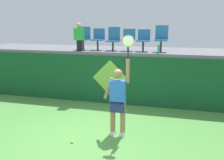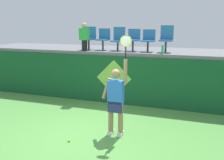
% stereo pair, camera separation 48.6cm
% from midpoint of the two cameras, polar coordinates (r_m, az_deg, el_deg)
% --- Properties ---
extents(ground_plane, '(40.00, 40.00, 0.00)m').
position_cam_midpoint_polar(ground_plane, '(6.57, -7.31, -12.57)').
color(ground_plane, '#519342').
extents(court_back_wall, '(12.28, 0.20, 1.69)m').
position_cam_midpoint_polar(court_back_wall, '(8.81, -0.59, -0.03)').
color(court_back_wall, '#144C28').
rests_on(court_back_wall, ground_plane).
extents(spectator_platform, '(12.28, 2.45, 0.12)m').
position_cam_midpoint_polar(spectator_platform, '(9.78, 1.26, 6.64)').
color(spectator_platform, slate).
rests_on(spectator_platform, court_back_wall).
extents(tennis_player, '(0.75, 0.28, 2.53)m').
position_cam_midpoint_polar(tennis_player, '(6.29, -0.83, -4.26)').
color(tennis_player, white).
rests_on(tennis_player, ground_plane).
extents(tennis_ball, '(0.07, 0.07, 0.07)m').
position_cam_midpoint_polar(tennis_ball, '(6.29, -11.28, -13.57)').
color(tennis_ball, '#D1E533').
rests_on(tennis_ball, ground_plane).
extents(water_bottle, '(0.08, 0.08, 0.28)m').
position_cam_midpoint_polar(water_bottle, '(8.48, 8.85, 6.89)').
color(water_bottle, '#26B272').
rests_on(water_bottle, spectator_platform).
extents(stadium_chair_0, '(0.44, 0.42, 0.85)m').
position_cam_midpoint_polar(stadium_chair_0, '(9.68, -7.85, 9.60)').
color(stadium_chair_0, '#38383D').
rests_on(stadium_chair_0, spectator_platform).
extents(stadium_chair_1, '(0.44, 0.42, 0.79)m').
position_cam_midpoint_polar(stadium_chair_1, '(9.47, -4.63, 9.46)').
color(stadium_chair_1, '#38383D').
rests_on(stadium_chair_1, spectator_platform).
extents(stadium_chair_2, '(0.44, 0.42, 0.85)m').
position_cam_midpoint_polar(stadium_chair_2, '(9.30, -1.19, 9.44)').
color(stadium_chair_2, '#38383D').
rests_on(stadium_chair_2, spectator_platform).
extents(stadium_chair_3, '(0.44, 0.42, 0.78)m').
position_cam_midpoint_polar(stadium_chair_3, '(9.15, 2.23, 9.38)').
color(stadium_chair_3, '#38383D').
rests_on(stadium_chair_3, spectator_platform).
extents(stadium_chair_4, '(0.44, 0.42, 0.77)m').
position_cam_midpoint_polar(stadium_chair_4, '(9.04, 5.60, 9.21)').
color(stadium_chair_4, '#38383D').
rests_on(stadium_chair_4, spectator_platform).
extents(stadium_chair_5, '(0.44, 0.42, 0.91)m').
position_cam_midpoint_polar(stadium_chair_5, '(8.97, 9.57, 9.49)').
color(stadium_chair_5, '#38383D').
rests_on(stadium_chair_5, spectator_platform).
extents(spectator_0, '(0.34, 0.20, 1.00)m').
position_cam_midpoint_polar(spectator_0, '(9.26, -8.95, 9.71)').
color(spectator_0, black).
rests_on(spectator_0, spectator_platform).
extents(wall_signage_mount, '(1.27, 0.01, 1.57)m').
position_cam_midpoint_polar(wall_signage_mount, '(8.99, -1.98, -5.34)').
color(wall_signage_mount, '#144C28').
rests_on(wall_signage_mount, ground_plane).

